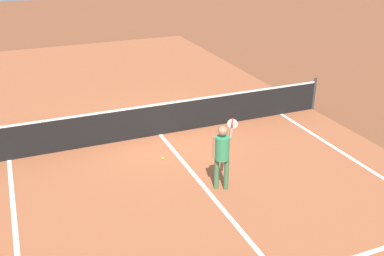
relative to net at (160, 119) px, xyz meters
name	(u,v)px	position (x,y,z in m)	size (l,w,h in m)	color
ground_plane	(160,135)	(0.00, 0.00, -0.49)	(60.00, 60.00, 0.00)	brown
court_surface_inbounds	(160,135)	(0.00, 0.00, -0.49)	(10.62, 24.40, 0.00)	#9E5433
line_center_service	(205,188)	(0.00, -3.20, -0.49)	(0.10, 6.40, 0.01)	white
net	(160,119)	(0.00, 0.00, 0.00)	(10.73, 0.09, 1.07)	#33383D
player_near	(222,150)	(0.35, -3.31, 0.47)	(0.88, 0.95, 1.56)	#3F7247
tennis_ball_near_net	(163,158)	(-0.44, -1.48, -0.46)	(0.07, 0.07, 0.07)	#CCE033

